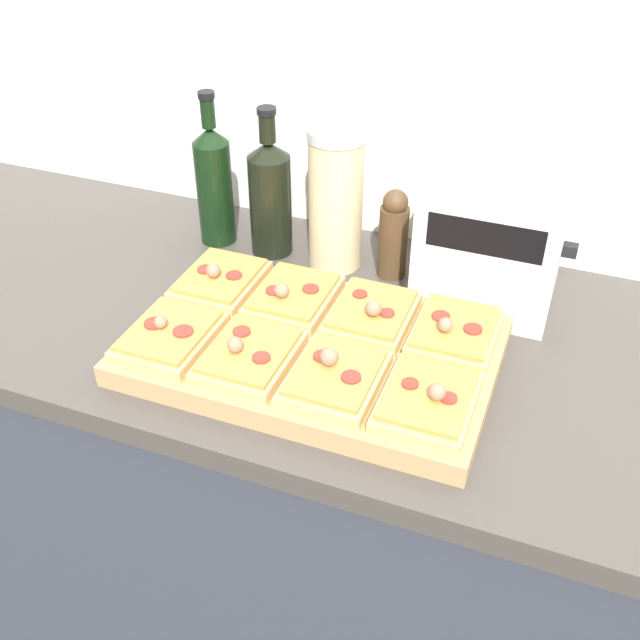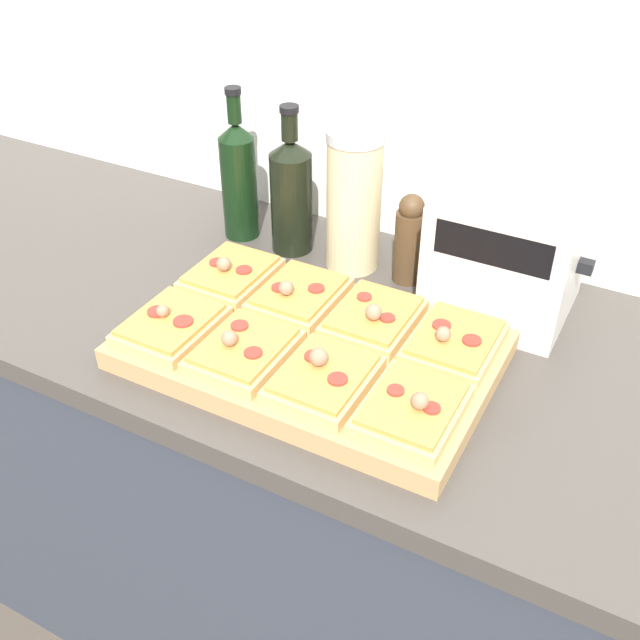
{
  "view_description": "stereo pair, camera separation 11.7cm",
  "coord_description": "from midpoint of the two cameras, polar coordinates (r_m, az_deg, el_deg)",
  "views": [
    {
      "loc": [
        0.42,
        -0.63,
        1.65
      ],
      "look_at": [
        0.08,
        0.25,
        0.97
      ],
      "focal_mm": 42.0,
      "sensor_mm": 36.0,
      "label": 1
    },
    {
      "loc": [
        0.52,
        -0.58,
        1.65
      ],
      "look_at": [
        0.08,
        0.25,
        0.97
      ],
      "focal_mm": 42.0,
      "sensor_mm": 36.0,
      "label": 2
    }
  ],
  "objects": [
    {
      "name": "pizza_slice_front_midright",
      "position": [
        1.07,
        -1.98,
        -4.45
      ],
      "size": [
        0.13,
        0.16,
        0.06
      ],
      "color": "tan",
      "rests_on": "cutting_board"
    },
    {
      "name": "wine_bottle",
      "position": [
        1.41,
        -6.23,
        9.34
      ],
      "size": [
        0.08,
        0.08,
        0.28
      ],
      "color": "black",
      "rests_on": "kitchen_counter"
    },
    {
      "name": "kitchen_counter",
      "position": [
        1.59,
        -3.86,
        -13.16
      ],
      "size": [
        2.63,
        0.67,
        0.91
      ],
      "color": "#333842",
      "rests_on": "ground_plane"
    },
    {
      "name": "pizza_slice_front_left",
      "position": [
        1.18,
        -14.2,
        -1.28
      ],
      "size": [
        0.13,
        0.16,
        0.05
      ],
      "color": "tan",
      "rests_on": "cutting_board"
    },
    {
      "name": "pizza_slice_front_midleft",
      "position": [
        1.11,
        -8.41,
        -2.82
      ],
      "size": [
        0.13,
        0.16,
        0.05
      ],
      "color": "tan",
      "rests_on": "cutting_board"
    },
    {
      "name": "pizza_slice_back_midright",
      "position": [
        1.19,
        1.18,
        0.4
      ],
      "size": [
        0.13,
        0.16,
        0.05
      ],
      "color": "tan",
      "rests_on": "cutting_board"
    },
    {
      "name": "pizza_slice_front_right",
      "position": [
        1.03,
        5.04,
        -6.24
      ],
      "size": [
        0.13,
        0.16,
        0.05
      ],
      "color": "tan",
      "rests_on": "cutting_board"
    },
    {
      "name": "toaster_oven",
      "position": [
        1.29,
        10.49,
        5.81
      ],
      "size": [
        0.25,
        0.21,
        0.21
      ],
      "color": "beige",
      "rests_on": "kitchen_counter"
    },
    {
      "name": "pizza_slice_back_left",
      "position": [
        1.29,
        -10.2,
        2.92
      ],
      "size": [
        0.13,
        0.16,
        0.05
      ],
      "color": "tan",
      "rests_on": "cutting_board"
    },
    {
      "name": "pizza_slice_back_right",
      "position": [
        1.16,
        7.44,
        -1.01
      ],
      "size": [
        0.13,
        0.16,
        0.05
      ],
      "color": "tan",
      "rests_on": "cutting_board"
    },
    {
      "name": "pepper_mill",
      "position": [
        1.34,
        3.13,
        6.44
      ],
      "size": [
        0.05,
        0.05,
        0.17
      ],
      "color": "#47331E",
      "rests_on": "kitchen_counter"
    },
    {
      "name": "grain_jar_tall",
      "position": [
        1.35,
        -1.3,
        9.11
      ],
      "size": [
        0.1,
        0.1,
        0.26
      ],
      "color": "beige",
      "rests_on": "kitchen_counter"
    },
    {
      "name": "wall_back",
      "position": [
        1.43,
        1.04,
        19.48
      ],
      "size": [
        6.0,
        0.06,
        2.5
      ],
      "color": "silver",
      "rests_on": "ground_plane"
    },
    {
      "name": "pizza_slice_back_midleft",
      "position": [
        1.23,
        -4.76,
        1.71
      ],
      "size": [
        0.13,
        0.16,
        0.05
      ],
      "color": "tan",
      "rests_on": "cutting_board"
    },
    {
      "name": "olive_oil_bottle",
      "position": [
        1.46,
        -10.39,
        10.17
      ],
      "size": [
        0.07,
        0.07,
        0.3
      ],
      "color": "black",
      "rests_on": "kitchen_counter"
    },
    {
      "name": "cutting_board",
      "position": [
        1.17,
        -3.39,
        -2.43
      ],
      "size": [
        0.56,
        0.35,
        0.04
      ],
      "primitive_type": "cube",
      "color": "tan",
      "rests_on": "kitchen_counter"
    }
  ]
}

